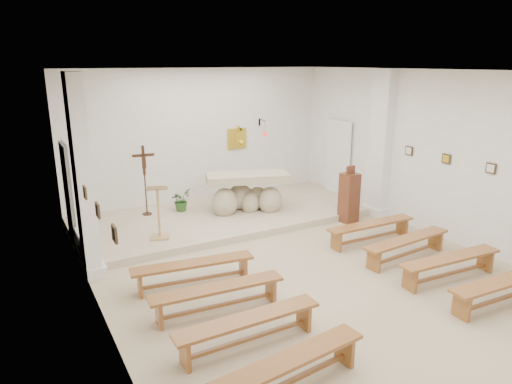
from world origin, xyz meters
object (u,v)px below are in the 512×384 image
bench_left_third (248,325)px  bench_right_third (450,263)px  bench_left_front (193,268)px  bench_right_fourth (504,286)px  bench_left_fourth (289,366)px  lectern (158,211)px  bench_left_second (217,293)px  bench_right_front (371,228)px  bench_right_second (407,244)px  altar (247,195)px  crucifix_stand (145,175)px  donation_pedestal (349,197)px

bench_left_third → bench_right_third: bearing=0.2°
bench_left_front → bench_right_fourth: 4.90m
bench_left_fourth → bench_left_third: bearing=84.7°
lectern → bench_left_second: bearing=-71.9°
bench_left_second → bench_right_front: bearing=18.7°
bench_right_fourth → bench_left_second: bearing=157.2°
bench_left_third → bench_right_fourth: 4.06m
bench_left_second → bench_right_second: size_ratio=1.00×
lectern → bench_right_second: 4.91m
altar → bench_left_second: size_ratio=1.02×
lectern → bench_right_second: size_ratio=0.57×
altar → bench_left_third: altar is taller
crucifix_stand → bench_left_front: bearing=-88.6°
bench_left_third → donation_pedestal: bearing=36.2°
altar → bench_right_second: size_ratio=1.02×
bench_left_third → bench_right_third: (3.94, 0.00, 0.00)m
lectern → donation_pedestal: bearing=9.1°
bench_right_second → bench_left_fourth: same height
bench_left_front → bench_right_front: 3.94m
bench_right_front → bench_right_second: (0.00, -0.97, 0.00)m
lectern → bench_left_third: lectern is taller
lectern → bench_right_second: bearing=-18.3°
lectern → bench_left_third: bearing=-71.6°
lectern → bench_right_third: size_ratio=0.57×
bench_right_front → bench_right_third: (-0.00, -1.95, 0.00)m
crucifix_stand → bench_left_second: size_ratio=0.80×
bench_right_fourth → bench_left_fourth: bearing=-176.5°
crucifix_stand → bench_left_front: size_ratio=0.80×
donation_pedestal → bench_left_third: (-4.38, -3.18, -0.27)m
bench_right_second → bench_right_third: 0.97m
donation_pedestal → bench_right_second: size_ratio=0.65×
bench_right_second → bench_right_fourth: (-0.00, -1.95, 0.00)m
bench_left_second → lectern: bearing=93.6°
altar → lectern: 2.53m
crucifix_stand → bench_left_third: bearing=-87.1°
bench_left_third → bench_right_fourth: size_ratio=0.99×
bench_left_front → bench_right_second: bearing=-5.9°
donation_pedestal → bench_right_fourth: size_ratio=0.65×
lectern → crucifix_stand: 1.66m
bench_right_front → bench_left_third: same height
bench_left_second → bench_left_third: same height
lectern → bench_left_front: (-0.07, -2.02, -0.40)m
bench_left_third → altar: bearing=62.4°
altar → lectern: lectern is taller
bench_left_front → bench_right_third: size_ratio=1.00×
lectern → bench_right_third: lectern is taller
crucifix_stand → donation_pedestal: bearing=-24.5°
lectern → donation_pedestal: donation_pedestal is taller
lectern → bench_right_fourth: 6.29m
bench_right_front → bench_right_third: bearing=-88.6°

